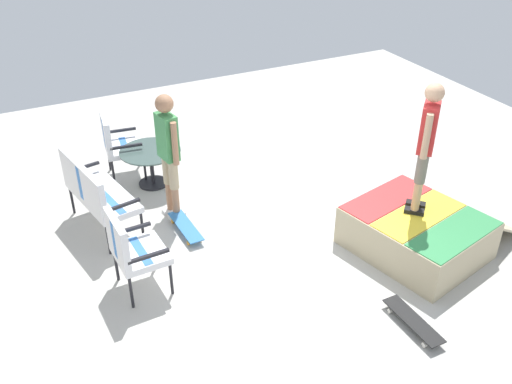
{
  "coord_description": "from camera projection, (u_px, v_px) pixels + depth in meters",
  "views": [
    {
      "loc": [
        -5.24,
        3.12,
        4.43
      ],
      "look_at": [
        0.23,
        0.41,
        0.7
      ],
      "focal_mm": 40.16,
      "sensor_mm": 36.0,
      "label": 1
    }
  ],
  "objects": [
    {
      "name": "person_watching",
      "position": [
        168.0,
        147.0,
        7.45
      ],
      "size": [
        0.47,
        0.28,
        1.77
      ],
      "color": "silver",
      "rests_on": "ground_plane"
    },
    {
      "name": "patio_table",
      "position": [
        151.0,
        160.0,
        8.49
      ],
      "size": [
        0.9,
        0.9,
        0.57
      ],
      "color": "black",
      "rests_on": "ground_plane"
    },
    {
      "name": "skateboard_by_bench",
      "position": [
        186.0,
        227.0,
        7.58
      ],
      "size": [
        0.81,
        0.23,
        0.1
      ],
      "color": "#3372B2",
      "rests_on": "ground_plane"
    },
    {
      "name": "person_skater",
      "position": [
        427.0,
        140.0,
        6.62
      ],
      "size": [
        0.37,
        0.37,
        1.65
      ],
      "color": "black",
      "rests_on": "skate_ramp"
    },
    {
      "name": "patio_chair_near_house",
      "position": [
        116.0,
        141.0,
        8.57
      ],
      "size": [
        0.68,
        0.62,
        1.02
      ],
      "color": "black",
      "rests_on": "ground_plane"
    },
    {
      "name": "patio_chair_by_wall",
      "position": [
        130.0,
        247.0,
        6.32
      ],
      "size": [
        0.65,
        0.58,
        1.02
      ],
      "color": "black",
      "rests_on": "ground_plane"
    },
    {
      "name": "skateboard_spare",
      "position": [
        413.0,
        321.0,
        6.09
      ],
      "size": [
        0.8,
        0.21,
        0.1
      ],
      "color": "black",
      "rests_on": "ground_plane"
    },
    {
      "name": "ground_plane",
      "position": [
        292.0,
        242.0,
        7.52
      ],
      "size": [
        12.0,
        12.0,
        0.1
      ],
      "primitive_type": "cube",
      "color": "beige"
    },
    {
      "name": "skate_ramp",
      "position": [
        418.0,
        231.0,
        7.17
      ],
      "size": [
        1.94,
        2.31,
        0.54
      ],
      "color": "tan",
      "rests_on": "ground_plane"
    },
    {
      "name": "patio_bench",
      "position": [
        94.0,
        190.0,
        7.36
      ],
      "size": [
        1.33,
        0.78,
        1.02
      ],
      "color": "black",
      "rests_on": "ground_plane"
    }
  ]
}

